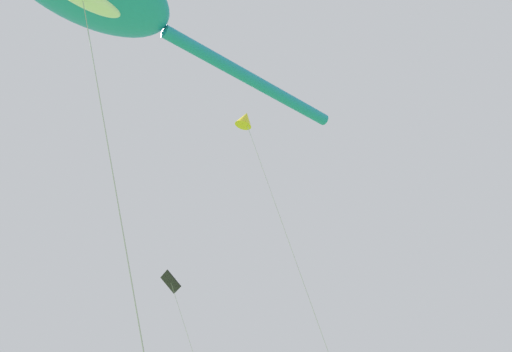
# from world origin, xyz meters

# --- Properties ---
(small_kite_triangle_green) EXTENTS (0.95, 4.77, 14.84)m
(small_kite_triangle_green) POSITION_xyz_m (7.39, 12.99, 14.36)
(small_kite_triangle_green) COLOR yellow
(small_kite_triangle_green) RESTS_ON ground
(small_kite_box_yellow) EXTENTS (2.81, 3.66, 9.86)m
(small_kite_box_yellow) POSITION_xyz_m (11.60, 18.95, 9.17)
(small_kite_box_yellow) COLOR black
(small_kite_box_yellow) RESTS_ON ground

